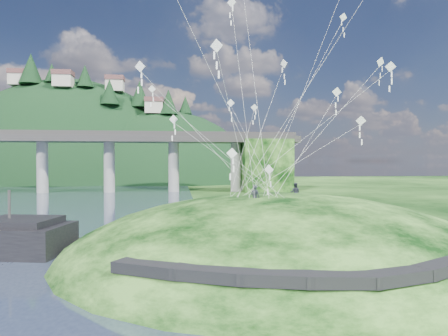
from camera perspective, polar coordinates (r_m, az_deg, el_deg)
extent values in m
plane|color=black|center=(30.11, -6.43, -13.66)|extent=(320.00, 320.00, 0.00)
ellipsoid|color=black|center=(33.44, 7.89, -14.83)|extent=(36.00, 32.00, 13.00)
cube|color=black|center=(21.90, -10.38, -13.81)|extent=(4.32, 3.62, 0.71)
cube|color=black|center=(20.32, -1.93, -14.79)|extent=(4.10, 2.97, 0.61)
cube|color=black|center=(19.84, 7.31, -15.21)|extent=(3.85, 2.37, 0.62)
cube|color=black|center=(20.35, 16.14, -14.95)|extent=(3.62, 1.83, 0.66)
cube|color=black|center=(21.82, 23.43, -13.88)|extent=(3.82, 2.27, 0.68)
cube|color=black|center=(24.15, 28.58, -12.23)|extent=(4.11, 2.97, 0.71)
cylinder|color=gray|center=(104.14, -24.51, 0.30)|extent=(2.60, 2.60, 13.00)
cylinder|color=gray|center=(100.48, -16.07, 0.32)|extent=(2.60, 2.60, 13.00)
cylinder|color=gray|center=(99.14, -7.19, 0.35)|extent=(2.60, 2.60, 13.00)
cylinder|color=gray|center=(100.21, 1.70, 0.36)|extent=(2.60, 2.60, 13.00)
cube|color=black|center=(101.58, 5.89, 0.36)|extent=(12.00, 11.00, 13.00)
ellipsoid|color=black|center=(160.75, -21.08, -3.93)|extent=(96.00, 68.00, 88.00)
ellipsoid|color=black|center=(148.26, -8.57, -5.84)|extent=(76.00, 56.00, 72.00)
cone|color=black|center=(155.38, -25.87, 12.64)|extent=(8.01, 8.01, 10.54)
cone|color=black|center=(152.48, -23.39, 12.37)|extent=(4.97, 4.97, 6.54)
cone|color=black|center=(147.49, -19.25, 12.31)|extent=(5.83, 5.83, 7.67)
cone|color=black|center=(139.93, -16.04, 10.41)|extent=(6.47, 6.47, 8.51)
cone|color=black|center=(145.65, -11.95, 10.31)|extent=(7.13, 7.13, 9.38)
cone|color=black|center=(139.67, -7.95, 9.33)|extent=(6.56, 6.56, 8.63)
cone|color=black|center=(145.18, -5.55, 8.94)|extent=(4.88, 4.88, 6.42)
cube|color=beige|center=(159.58, -27.23, 11.13)|extent=(6.00, 5.00, 4.00)
cube|color=brown|center=(160.08, -27.24, 12.08)|extent=(6.40, 5.40, 1.60)
cube|color=beige|center=(146.64, -21.99, 11.40)|extent=(6.00, 5.00, 4.00)
cube|color=brown|center=(147.16, -22.00, 12.44)|extent=(6.40, 5.40, 1.60)
cube|color=beige|center=(149.16, -15.31, 11.22)|extent=(6.00, 5.00, 4.00)
cube|color=brown|center=(149.66, -15.31, 12.24)|extent=(6.40, 5.40, 1.60)
cube|color=beige|center=(140.55, -9.95, 8.45)|extent=(6.00, 5.00, 4.00)
cube|color=brown|center=(140.92, -9.96, 9.54)|extent=(6.40, 5.40, 1.60)
cube|color=black|center=(36.80, -27.11, -6.84)|extent=(6.34, 5.62, 0.55)
cylinder|color=#2D2B2B|center=(37.15, -28.33, -4.91)|extent=(0.22, 0.22, 2.76)
cube|color=#3D2F19|center=(37.79, -12.28, -9.99)|extent=(13.36, 3.00, 0.33)
cylinder|color=#3D2F19|center=(38.42, -20.92, -10.21)|extent=(0.28, 0.28, 0.95)
cylinder|color=#3D2F19|center=(38.03, -16.63, -10.31)|extent=(0.28, 0.28, 0.95)
cylinder|color=#3D2F19|center=(37.84, -12.28, -10.34)|extent=(0.28, 0.28, 0.95)
cylinder|color=#3D2F19|center=(37.87, -7.91, -10.32)|extent=(0.28, 0.28, 0.95)
cylinder|color=#3D2F19|center=(38.11, -3.57, -10.24)|extent=(0.28, 0.28, 0.95)
imported|color=#272A35|center=(29.71, 4.45, -2.36)|extent=(0.86, 0.78, 1.98)
imported|color=#272A35|center=(34.65, 10.13, -2.08)|extent=(1.03, 0.94, 1.70)
cube|color=white|center=(36.05, 18.97, 6.40)|extent=(0.80, 0.38, 0.83)
cube|color=white|center=(36.00, 18.97, 5.45)|extent=(0.11, 0.04, 0.49)
cube|color=white|center=(35.96, 18.96, 4.49)|extent=(0.11, 0.04, 0.49)
cube|color=white|center=(35.92, 18.96, 3.53)|extent=(0.11, 0.04, 0.49)
cube|color=white|center=(39.51, 21.45, 13.91)|extent=(0.83, 0.35, 0.84)
cube|color=white|center=(39.37, 21.44, 13.03)|extent=(0.10, 0.09, 0.51)
cube|color=white|center=(39.25, 21.44, 12.14)|extent=(0.10, 0.09, 0.51)
cube|color=white|center=(39.13, 21.43, 11.25)|extent=(0.10, 0.09, 0.51)
cube|color=white|center=(25.90, -1.06, 17.07)|extent=(0.76, 0.41, 0.82)
cube|color=white|center=(25.74, -1.06, 15.80)|extent=(0.11, 0.05, 0.48)
cube|color=white|center=(25.60, -1.06, 14.53)|extent=(0.11, 0.05, 0.48)
cube|color=white|center=(25.47, -1.06, 13.24)|extent=(0.11, 0.05, 0.48)
cube|color=white|center=(38.29, 8.55, 14.53)|extent=(0.46, 0.70, 0.77)
cube|color=white|center=(38.16, 8.54, 13.71)|extent=(0.09, 0.08, 0.46)
cube|color=white|center=(38.04, 8.54, 12.87)|extent=(0.09, 0.08, 0.46)
cube|color=white|center=(37.93, 8.54, 12.04)|extent=(0.09, 0.08, 0.46)
cube|color=white|center=(30.76, -7.23, 6.92)|extent=(0.65, 0.29, 0.68)
cube|color=white|center=(30.71, -7.22, 6.02)|extent=(0.09, 0.04, 0.40)
cube|color=white|center=(30.67, -7.22, 5.12)|extent=(0.09, 0.04, 0.40)
cube|color=white|center=(30.64, -7.22, 4.21)|extent=(0.09, 0.04, 0.40)
cube|color=white|center=(25.58, 1.13, 2.12)|extent=(0.71, 0.18, 0.70)
cube|color=white|center=(25.58, 1.13, 1.00)|extent=(0.09, 0.04, 0.41)
cube|color=white|center=(25.58, 1.13, -0.12)|extent=(0.09, 0.04, 0.41)
cube|color=white|center=(25.59, 1.13, -1.24)|extent=(0.09, 0.04, 0.41)
cube|color=white|center=(39.48, -10.26, 11.06)|extent=(0.71, 0.22, 0.70)
cube|color=white|center=(39.39, -10.25, 10.34)|extent=(0.09, 0.04, 0.41)
cube|color=white|center=(39.31, -10.25, 9.61)|extent=(0.09, 0.04, 0.41)
cube|color=white|center=(39.24, -10.25, 8.89)|extent=(0.09, 0.04, 0.41)
cube|color=white|center=(28.16, 6.43, -0.23)|extent=(0.52, 0.55, 0.72)
cube|color=white|center=(28.17, 6.43, -1.27)|extent=(0.09, 0.07, 0.42)
cube|color=white|center=(28.20, 6.42, -2.31)|extent=(0.09, 0.07, 0.42)
cube|color=white|center=(28.23, 6.42, -3.35)|extent=(0.09, 0.07, 0.42)
cube|color=white|center=(34.75, 22.69, 13.21)|extent=(0.78, 0.35, 0.80)
cube|color=white|center=(34.63, 22.68, 12.27)|extent=(0.11, 0.03, 0.48)
cube|color=white|center=(34.52, 22.68, 11.32)|extent=(0.11, 0.03, 0.48)
cube|color=white|center=(34.42, 22.67, 10.36)|extent=(0.11, 0.03, 0.48)
cube|color=white|center=(27.38, -11.91, 13.99)|extent=(0.68, 0.34, 0.72)
cube|color=white|center=(27.27, -11.91, 12.93)|extent=(0.10, 0.04, 0.42)
cube|color=white|center=(27.16, -11.91, 11.86)|extent=(0.10, 0.04, 0.42)
cube|color=white|center=(27.07, -11.90, 10.78)|extent=(0.10, 0.04, 0.42)
cube|color=white|center=(39.13, 4.36, 8.62)|extent=(0.68, 0.23, 0.67)
cube|color=white|center=(39.06, 4.36, 7.92)|extent=(0.09, 0.03, 0.40)
cube|color=white|center=(39.01, 4.35, 7.21)|extent=(0.09, 0.03, 0.40)
cube|color=white|center=(38.96, 4.35, 6.50)|extent=(0.09, 0.03, 0.40)
cube|color=white|center=(38.86, 15.81, 10.41)|extent=(0.88, 0.30, 0.86)
cube|color=white|center=(38.77, 15.80, 9.50)|extent=(0.12, 0.05, 0.51)
cube|color=white|center=(38.68, 15.80, 8.58)|extent=(0.12, 0.05, 0.51)
cube|color=white|center=(38.60, 15.80, 7.66)|extent=(0.12, 0.05, 0.51)
cube|color=white|center=(33.63, 1.09, 22.58)|extent=(0.67, 0.36, 0.71)
cube|color=white|center=(33.45, 1.09, 21.75)|extent=(0.10, 0.03, 0.42)
cube|color=white|center=(33.27, 1.09, 20.92)|extent=(0.10, 0.03, 0.42)
cube|color=white|center=(33.09, 1.09, 20.08)|extent=(0.10, 0.03, 0.42)
cube|color=white|center=(39.42, 0.95, 9.28)|extent=(0.76, 0.18, 0.76)
cube|color=white|center=(39.35, 0.95, 8.50)|extent=(0.10, 0.02, 0.44)
cube|color=white|center=(39.28, 0.95, 7.72)|extent=(0.10, 0.02, 0.44)
cube|color=white|center=(39.22, 0.95, 6.93)|extent=(0.10, 0.02, 0.44)
cube|color=white|center=(43.44, 16.67, 19.94)|extent=(0.80, 0.29, 0.78)
cube|color=white|center=(43.26, 16.67, 19.22)|extent=(0.10, 0.07, 0.47)
cube|color=white|center=(43.08, 16.67, 18.50)|extent=(0.10, 0.07, 0.47)
cube|color=white|center=(42.91, 16.66, 17.77)|extent=(0.10, 0.07, 0.47)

